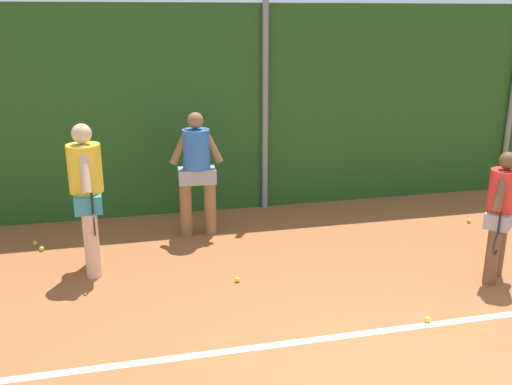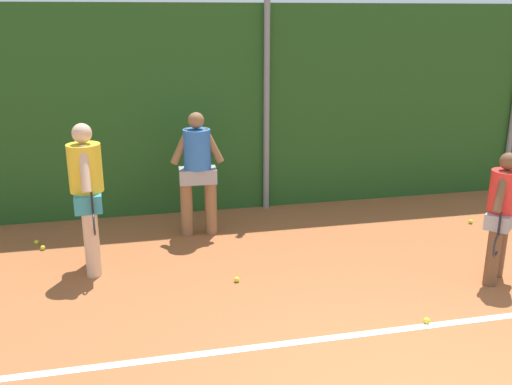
% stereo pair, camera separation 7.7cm
% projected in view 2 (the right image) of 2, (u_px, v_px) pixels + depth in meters
% --- Properties ---
extents(ground_plane, '(24.36, 24.36, 0.00)m').
position_uv_depth(ground_plane, '(348.00, 319.00, 6.13)').
color(ground_plane, '#A85B33').
extents(hedge_fence_backdrop, '(15.83, 0.25, 3.31)m').
position_uv_depth(hedge_fence_backdrop, '(264.00, 109.00, 9.35)').
color(hedge_fence_backdrop, '#23511E').
rests_on(hedge_fence_backdrop, ground_plane).
extents(fence_post_center, '(0.10, 0.10, 3.56)m').
position_uv_depth(fence_post_center, '(267.00, 103.00, 9.15)').
color(fence_post_center, gray).
rests_on(fence_post_center, ground_plane).
extents(court_baseline_paint, '(11.57, 0.10, 0.01)m').
position_uv_depth(court_baseline_paint, '(360.00, 334.00, 5.83)').
color(court_baseline_paint, white).
rests_on(court_baseline_paint, ground_plane).
extents(player_foreground_near, '(0.56, 0.59, 1.62)m').
position_uv_depth(player_foreground_near, '(502.00, 211.00, 6.76)').
color(player_foreground_near, brown).
rests_on(player_foreground_near, ground_plane).
extents(player_midcourt, '(0.41, 0.86, 1.90)m').
position_uv_depth(player_midcourt, '(87.00, 190.00, 7.01)').
color(player_midcourt, beige).
rests_on(player_midcourt, ground_plane).
extents(player_backcourt_far, '(0.77, 0.39, 1.83)m').
position_uv_depth(player_backcourt_far, '(198.00, 167.00, 8.20)').
color(player_backcourt_far, '#8C603D').
rests_on(player_backcourt_far, ground_plane).
extents(tennis_ball_0, '(0.07, 0.07, 0.07)m').
position_uv_depth(tennis_ball_0, '(37.00, 242.00, 8.11)').
color(tennis_ball_0, '#CCDB33').
rests_on(tennis_ball_0, ground_plane).
extents(tennis_ball_4, '(0.07, 0.07, 0.07)m').
position_uv_depth(tennis_ball_4, '(471.00, 222.00, 8.91)').
color(tennis_ball_4, '#CCDB33').
rests_on(tennis_ball_4, ground_plane).
extents(tennis_ball_6, '(0.07, 0.07, 0.07)m').
position_uv_depth(tennis_ball_6, '(237.00, 279.00, 6.97)').
color(tennis_ball_6, '#CCDB33').
rests_on(tennis_ball_6, ground_plane).
extents(tennis_ball_7, '(0.07, 0.07, 0.07)m').
position_uv_depth(tennis_ball_7, '(427.00, 320.00, 6.04)').
color(tennis_ball_7, '#CCDB33').
rests_on(tennis_ball_7, ground_plane).
extents(tennis_ball_9, '(0.07, 0.07, 0.07)m').
position_uv_depth(tennis_ball_9, '(43.00, 248.00, 7.92)').
color(tennis_ball_9, '#CCDB33').
rests_on(tennis_ball_9, ground_plane).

